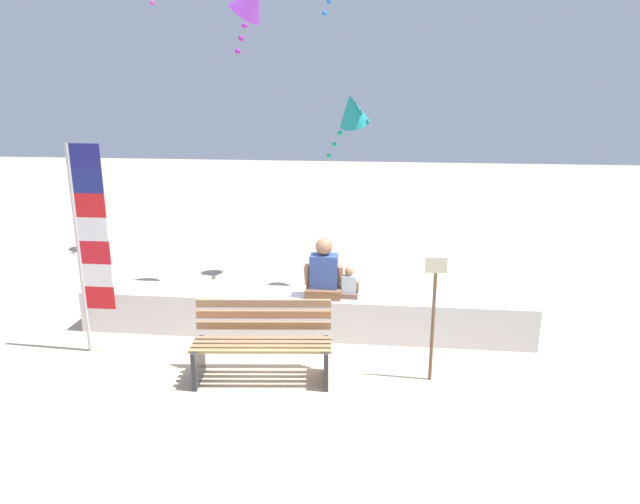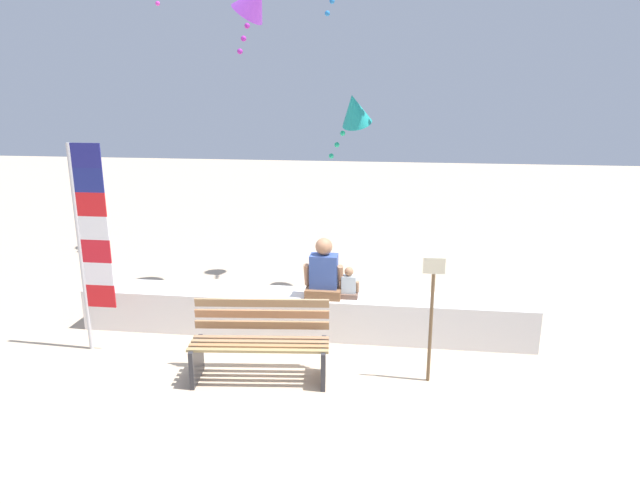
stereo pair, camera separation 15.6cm
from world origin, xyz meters
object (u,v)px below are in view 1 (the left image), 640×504
Objects in this scene: kite_purple at (251,1)px; sign_post at (434,310)px; person_adult at (324,274)px; flag_banner at (88,237)px; park_bench at (262,344)px; kite_teal at (352,110)px; person_child at (349,285)px.

kite_purple is 0.74× the size of sign_post.
flag_banner reaches higher than person_adult.
park_bench is at bearing -11.44° from flag_banner.
kite_teal is 3.68m from sign_post.
kite_teal is 0.97× the size of kite_purple.
person_adult is at bearing -179.92° from person_child.
person_adult is 0.30× the size of flag_banner.
kite_teal is (-0.09, 1.74, 2.20)m from person_child.
person_child is at bearing 14.53° from flag_banner.
park_bench is at bearing -125.96° from person_child.
person_child is at bearing 0.08° from person_adult.
sign_post is at bearing -47.24° from person_child.
kite_teal reaches higher than sign_post.
park_bench is 5.05m from kite_purple.
flag_banner is 4.21m from kite_teal.
park_bench is 1.46m from person_adult.
sign_post is (1.93, 0.16, 0.45)m from park_bench.
sign_post is (1.35, -1.10, -0.02)m from person_adult.
flag_banner is at bearing -122.08° from kite_purple.
sign_post is (1.11, -2.84, -2.06)m from kite_teal.
flag_banner is at bearing -139.99° from kite_teal.
person_child is 0.38× the size of kite_purple.
person_adult is 1.91× the size of person_child.
person_child is at bearing -46.70° from kite_purple.
flag_banner is 4.17m from kite_purple.
flag_banner is 2.41× the size of kite_purple.
flag_banner reaches higher than park_bench.
person_adult is at bearing -97.87° from kite_teal.
flag_banner is (-2.80, -0.81, 0.63)m from person_adult.
kite_teal reaches higher than flag_banner.
park_bench is 1.10× the size of sign_post.
kite_teal is (0.82, 3.00, 2.51)m from park_bench.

